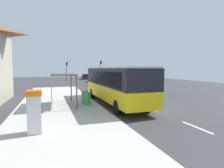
{
  "coord_description": "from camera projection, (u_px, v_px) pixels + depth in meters",
  "views": [
    {
      "loc": [
        -6.97,
        -13.92,
        3.09
      ],
      "look_at": [
        -1.0,
        4.6,
        1.5
      ],
      "focal_mm": 30.49,
      "sensor_mm": 36.0,
      "label": 1
    }
  ],
  "objects": [
    {
      "name": "sedan_far",
      "position": [
        94.0,
        79.0,
        43.04
      ],
      "size": [
        1.93,
        4.45,
        1.52
      ],
      "color": "#A51919",
      "rests_on": "ground"
    },
    {
      "name": "lane_stripe_seg_3",
      "position": [
        111.0,
        93.0,
        24.2
      ],
      "size": [
        0.16,
        2.2,
        0.01
      ],
      "primitive_type": "cube",
      "color": "silver",
      "rests_on": "ground"
    },
    {
      "name": "ground_plane",
      "position": [
        99.0,
        89.0,
        28.87
      ],
      "size": [
        56.0,
        92.0,
        0.04
      ],
      "primitive_type": "cube",
      "color": "#38383A"
    },
    {
      "name": "lane_stripe_seg_2",
      "position": [
        125.0,
        99.0,
        19.46
      ],
      "size": [
        0.16,
        2.2,
        0.01
      ],
      "primitive_type": "cube",
      "color": "silver",
      "rests_on": "ground"
    },
    {
      "name": "lane_stripe_seg_7",
      "position": [
        84.0,
        82.0,
        43.17
      ],
      "size": [
        0.16,
        2.2,
        0.01
      ],
      "primitive_type": "cube",
      "color": "silver",
      "rests_on": "ground"
    },
    {
      "name": "sidewalk_platform",
      "position": [
        59.0,
        105.0,
        15.52
      ],
      "size": [
        6.2,
        30.0,
        0.18
      ],
      "primitive_type": "cube",
      "color": "beige",
      "rests_on": "ground"
    },
    {
      "name": "recycling_bin_green",
      "position": [
        87.0,
        99.0,
        15.35
      ],
      "size": [
        0.52,
        0.52,
        0.95
      ],
      "primitive_type": "cylinder",
      "color": "green",
      "rests_on": "sidewalk_platform"
    },
    {
      "name": "white_van",
      "position": [
        105.0,
        78.0,
        33.68
      ],
      "size": [
        2.05,
        5.21,
        2.3
      ],
      "color": "white",
      "rests_on": "ground"
    },
    {
      "name": "lane_stripe_seg_5",
      "position": [
        94.0,
        86.0,
        33.69
      ],
      "size": [
        0.16,
        2.2,
        0.01
      ],
      "primitive_type": "cube",
      "color": "silver",
      "rests_on": "ground"
    },
    {
      "name": "lane_stripe_seg_0",
      "position": [
        197.0,
        127.0,
        9.97
      ],
      "size": [
        0.16,
        2.2,
        0.01
      ],
      "primitive_type": "cube",
      "color": "silver",
      "rests_on": "ground"
    },
    {
      "name": "sedan_near",
      "position": [
        85.0,
        77.0,
        53.75
      ],
      "size": [
        2.03,
        4.49,
        1.52
      ],
      "color": "black",
      "rests_on": "ground"
    },
    {
      "name": "bus_shelter",
      "position": [
        58.0,
        81.0,
        14.88
      ],
      "size": [
        1.8,
        4.0,
        2.5
      ],
      "color": "#4C4C51",
      "rests_on": "sidewalk_platform"
    },
    {
      "name": "lane_stripe_seg_6",
      "position": [
        88.0,
        84.0,
        38.43
      ],
      "size": [
        0.16,
        2.2,
        0.01
      ],
      "primitive_type": "cube",
      "color": "silver",
      "rests_on": "ground"
    },
    {
      "name": "traffic_light_far_side",
      "position": [
        67.0,
        68.0,
        47.75
      ],
      "size": [
        0.49,
        0.28,
        4.81
      ],
      "color": "#2D2D2D",
      "rests_on": "ground"
    },
    {
      "name": "traffic_light_near_side",
      "position": [
        101.0,
        67.0,
        49.6
      ],
      "size": [
        0.49,
        0.28,
        5.19
      ],
      "color": "#2D2D2D",
      "rests_on": "ground"
    },
    {
      "name": "recycling_bin_blue",
      "position": [
        86.0,
        97.0,
        16.01
      ],
      "size": [
        0.52,
        0.52,
        0.95
      ],
      "primitive_type": "cylinder",
      "color": "blue",
      "rests_on": "sidewalk_platform"
    },
    {
      "name": "recycling_bin_orange",
      "position": [
        84.0,
        96.0,
        16.68
      ],
      "size": [
        0.52,
        0.52,
        0.95
      ],
      "primitive_type": "cylinder",
      "color": "orange",
      "rests_on": "sidewalk_platform"
    },
    {
      "name": "lane_stripe_seg_4",
      "position": [
        101.0,
        89.0,
        28.95
      ],
      "size": [
        0.16,
        2.2,
        0.01
      ],
      "primitive_type": "cube",
      "color": "silver",
      "rests_on": "ground"
    },
    {
      "name": "bus",
      "position": [
        115.0,
        83.0,
        16.45
      ],
      "size": [
        2.64,
        11.04,
        3.21
      ],
      "color": "yellow",
      "rests_on": "ground"
    },
    {
      "name": "lane_stripe_seg_1",
      "position": [
        149.0,
        108.0,
        14.72
      ],
      "size": [
        0.16,
        2.2,
        0.01
      ],
      "primitive_type": "cube",
      "color": "silver",
      "rests_on": "ground"
    },
    {
      "name": "ticket_machine",
      "position": [
        35.0,
        111.0,
        8.54
      ],
      "size": [
        0.66,
        0.76,
        1.94
      ],
      "color": "silver",
      "rests_on": "sidewalk_platform"
    }
  ]
}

